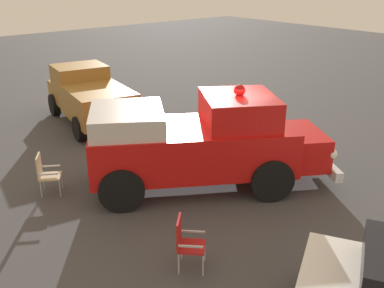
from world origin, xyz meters
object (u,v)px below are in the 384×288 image
object	(u,v)px
vintage_fire_truck	(201,141)
lawn_chair_by_car	(45,171)
lawn_chair_spare	(185,240)
parked_pickup	(89,95)

from	to	relation	value
vintage_fire_truck	lawn_chair_by_car	bearing A→B (deg)	-123.11
lawn_chair_spare	parked_pickup	bearing A→B (deg)	162.78
parked_pickup	lawn_chair_by_car	bearing A→B (deg)	-39.17
parked_pickup	lawn_chair_spare	xyz separation A→B (m)	(8.69, -2.69, -0.40)
parked_pickup	lawn_chair_spare	size ratio (longest dim) A/B	4.94
vintage_fire_truck	lawn_chair_by_car	distance (m)	3.87
vintage_fire_truck	lawn_chair_spare	world-z (taller)	vintage_fire_truck
parked_pickup	lawn_chair_spare	distance (m)	9.10
parked_pickup	lawn_chair_by_car	size ratio (longest dim) A/B	4.94
lawn_chair_spare	vintage_fire_truck	bearing A→B (deg)	134.07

